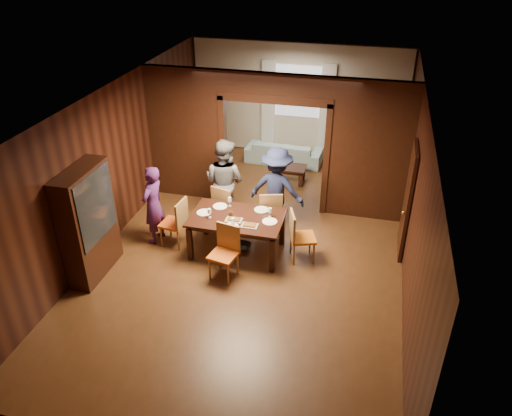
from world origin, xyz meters
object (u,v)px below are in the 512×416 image
(dining_table, at_px, (237,234))
(chair_far_r, at_px, (270,212))
(person_purple, at_px, (153,205))
(sofa, at_px, (284,152))
(chair_near, at_px, (223,254))
(hutch, at_px, (88,223))
(person_grey, at_px, (225,182))
(chair_right, at_px, (303,236))
(person_navy, at_px, (277,189))
(chair_far_l, at_px, (227,206))
(coffee_table, at_px, (289,174))
(chair_left, at_px, (173,222))

(dining_table, distance_m, chair_far_r, 0.91)
(person_purple, relative_size, sofa, 0.81)
(chair_near, bearing_deg, hutch, -158.71)
(hutch, bearing_deg, sofa, 66.47)
(person_grey, bearing_deg, dining_table, 134.92)
(sofa, height_order, chair_right, chair_right)
(person_navy, distance_m, chair_far_l, 1.06)
(chair_near, distance_m, hutch, 2.33)
(person_grey, relative_size, hutch, 0.90)
(person_grey, distance_m, chair_right, 2.03)
(coffee_table, xyz_separation_m, chair_near, (-0.41, -3.87, 0.28))
(sofa, relative_size, chair_far_l, 1.99)
(person_grey, relative_size, chair_far_r, 1.86)
(chair_left, xyz_separation_m, hutch, (-1.01, -1.16, 0.52))
(person_navy, distance_m, chair_right, 1.27)
(chair_left, relative_size, chair_right, 1.00)
(dining_table, distance_m, chair_near, 0.81)
(dining_table, bearing_deg, sofa, 89.04)
(person_grey, relative_size, person_navy, 1.06)
(chair_left, height_order, chair_far_l, same)
(person_purple, relative_size, hutch, 0.78)
(person_navy, xyz_separation_m, chair_right, (0.70, -1.00, -0.37))
(coffee_table, bearing_deg, chair_far_r, -88.57)
(coffee_table, bearing_deg, hutch, -121.89)
(person_purple, bearing_deg, person_navy, 126.20)
(person_grey, bearing_deg, hutch, 68.87)
(chair_left, xyz_separation_m, chair_far_r, (1.70, 0.82, 0.00))
(hutch, bearing_deg, person_grey, 51.99)
(person_purple, xyz_separation_m, person_navy, (2.15, 1.06, 0.07))
(person_grey, bearing_deg, chair_near, 122.91)
(person_purple, height_order, sofa, person_purple)
(chair_far_r, xyz_separation_m, hutch, (-2.71, -1.98, 0.52))
(person_navy, distance_m, chair_far_r, 0.47)
(person_navy, relative_size, chair_left, 1.76)
(sofa, xyz_separation_m, chair_right, (1.15, -4.09, 0.20))
(chair_left, xyz_separation_m, chair_right, (2.46, 0.11, 0.00))
(chair_right, bearing_deg, dining_table, 73.95)
(person_purple, relative_size, person_navy, 0.91)
(chair_left, height_order, chair_right, same)
(person_grey, bearing_deg, person_purple, 59.42)
(chair_right, height_order, chair_far_l, same)
(chair_far_l, relative_size, chair_near, 1.00)
(person_navy, bearing_deg, dining_table, 71.31)
(person_purple, xyz_separation_m, chair_far_r, (2.09, 0.78, -0.30))
(chair_near, bearing_deg, chair_far_l, 115.92)
(person_navy, distance_m, coffee_table, 2.12)
(dining_table, xyz_separation_m, chair_far_r, (0.45, 0.79, 0.10))
(sofa, bearing_deg, chair_left, 74.97)
(chair_left, relative_size, chair_near, 1.00)
(person_purple, bearing_deg, chair_right, 101.28)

